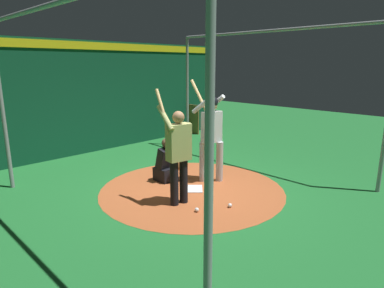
{
  "coord_description": "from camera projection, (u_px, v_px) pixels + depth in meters",
  "views": [
    {
      "loc": [
        4.47,
        -4.5,
        2.49
      ],
      "look_at": [
        0.0,
        0.0,
        0.95
      ],
      "focal_mm": 31.08,
      "sensor_mm": 36.0,
      "label": 1
    }
  ],
  "objects": [
    {
      "name": "bat_rack",
      "position": [
        192.0,
        120.0,
        12.13
      ],
      "size": [
        0.7,
        0.21,
        1.05
      ],
      "color": "olive",
      "rests_on": "ground"
    },
    {
      "name": "batter",
      "position": [
        211.0,
        130.0,
        6.98
      ],
      "size": [
        0.68,
        0.49,
        2.17
      ],
      "color": "#B3B3B7",
      "rests_on": "ground"
    },
    {
      "name": "ground_plane",
      "position": [
        192.0,
        189.0,
        6.75
      ],
      "size": [
        26.4,
        26.4,
        0.0
      ],
      "primitive_type": "plane",
      "color": "#1E6B2D"
    },
    {
      "name": "back_wall",
      "position": [
        85.0,
        97.0,
        9.28
      ],
      "size": [
        0.22,
        10.4,
        3.11
      ],
      "color": "#0F472D",
      "rests_on": "ground"
    },
    {
      "name": "visitor",
      "position": [
        178.0,
        151.0,
        5.85
      ],
      "size": [
        0.59,
        0.51,
        2.07
      ],
      "rotation": [
        0.0,
        0.0,
        -0.18
      ],
      "color": "black",
      "rests_on": "ground"
    },
    {
      "name": "home_plate",
      "position": [
        192.0,
        189.0,
        6.75
      ],
      "size": [
        0.59,
        0.59,
        0.01
      ],
      "primitive_type": "cube",
      "rotation": [
        0.0,
        0.0,
        0.79
      ],
      "color": "white",
      "rests_on": "dirt_circle"
    },
    {
      "name": "catcher",
      "position": [
        167.0,
        164.0,
        7.17
      ],
      "size": [
        0.58,
        0.4,
        0.96
      ],
      "color": "black",
      "rests_on": "ground"
    },
    {
      "name": "cage_frame",
      "position": [
        192.0,
        77.0,
        6.22
      ],
      "size": [
        5.51,
        5.14,
        3.27
      ],
      "color": "gray",
      "rests_on": "ground"
    },
    {
      "name": "dirt_circle",
      "position": [
        192.0,
        189.0,
        6.75
      ],
      "size": [
        3.71,
        3.71,
        0.01
      ],
      "primitive_type": "cylinder",
      "color": "#AD562D",
      "rests_on": "ground"
    },
    {
      "name": "baseball_1",
      "position": [
        197.0,
        210.0,
        5.71
      ],
      "size": [
        0.07,
        0.07,
        0.07
      ],
      "primitive_type": "sphere",
      "color": "white",
      "rests_on": "dirt_circle"
    },
    {
      "name": "baseball_0",
      "position": [
        230.0,
        205.0,
        5.89
      ],
      "size": [
        0.07,
        0.07,
        0.07
      ],
      "primitive_type": "sphere",
      "color": "white",
      "rests_on": "dirt_circle"
    }
  ]
}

